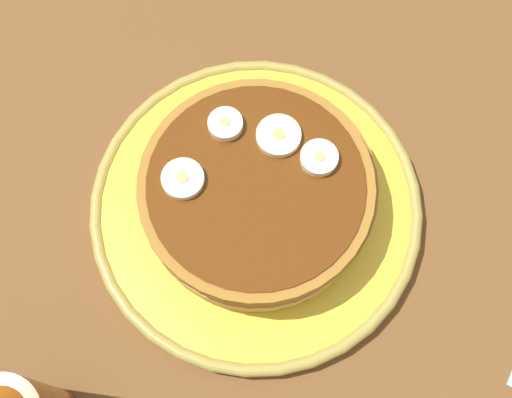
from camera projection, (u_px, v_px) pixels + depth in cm
name	position (u px, v px, depth cm)	size (l,w,h in cm)	color
ground_plane	(256.00, 218.00, 60.18)	(140.00, 140.00, 3.00)	brown
plate	(256.00, 208.00, 57.86)	(27.04, 27.04, 1.79)	yellow
pancake_stack	(257.00, 193.00, 55.03)	(18.59, 18.66, 5.04)	#BC8A37
banana_slice_0	(319.00, 158.00, 53.01)	(2.87, 2.87, 0.95)	#F1EFC0
banana_slice_1	(225.00, 124.00, 53.94)	(2.69, 2.69, 0.96)	#FCE9BD
banana_slice_2	(183.00, 179.00, 52.50)	(3.21, 3.21, 0.84)	#F4F2C0
banana_slice_3	(279.00, 136.00, 53.68)	(3.43, 3.43, 0.84)	#FBEDBF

